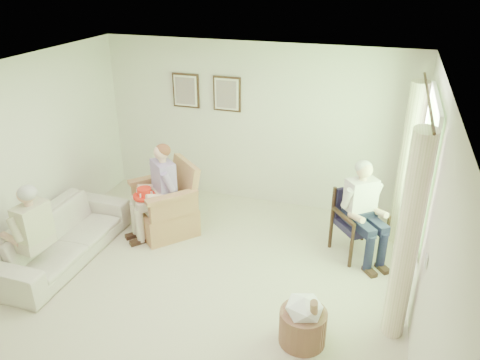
% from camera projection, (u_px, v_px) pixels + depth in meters
% --- Properties ---
extents(floor, '(5.50, 5.50, 0.00)m').
position_uv_depth(floor, '(189.00, 298.00, 5.60)').
color(floor, beige).
rests_on(floor, ground).
extents(back_wall, '(5.00, 0.04, 2.60)m').
position_uv_depth(back_wall, '(255.00, 125.00, 7.42)').
color(back_wall, silver).
rests_on(back_wall, ground).
extents(right_wall, '(0.04, 5.50, 2.60)m').
position_uv_depth(right_wall, '(429.00, 241.00, 4.35)').
color(right_wall, silver).
rests_on(right_wall, ground).
extents(ceiling, '(5.00, 5.50, 0.02)m').
position_uv_depth(ceiling, '(176.00, 82.00, 4.50)').
color(ceiling, white).
rests_on(ceiling, back_wall).
extents(window, '(0.13, 2.50, 1.63)m').
position_uv_depth(window, '(426.00, 164.00, 5.27)').
color(window, '#2D6B23').
rests_on(window, right_wall).
extents(curtain_left, '(0.34, 0.34, 2.30)m').
position_uv_depth(curtain_left, '(407.00, 239.00, 4.65)').
color(curtain_left, '#FEEAC6').
rests_on(curtain_left, ground).
extents(curtain_right, '(0.34, 0.34, 2.30)m').
position_uv_depth(curtain_right, '(407.00, 165.00, 6.34)').
color(curtain_right, '#FEEAC6').
rests_on(curtain_right, ground).
extents(framed_print_left, '(0.45, 0.05, 0.55)m').
position_uv_depth(framed_print_left, '(186.00, 91.00, 7.50)').
color(framed_print_left, '#382114').
rests_on(framed_print_left, back_wall).
extents(framed_print_right, '(0.45, 0.05, 0.55)m').
position_uv_depth(framed_print_right, '(227.00, 94.00, 7.31)').
color(framed_print_right, '#382114').
rests_on(framed_print_right, back_wall).
extents(wicker_armchair, '(0.83, 0.82, 1.05)m').
position_uv_depth(wicker_armchair, '(166.00, 210.00, 6.90)').
color(wicker_armchair, tan).
rests_on(wicker_armchair, ground).
extents(wood_armchair, '(0.59, 0.55, 0.91)m').
position_uv_depth(wood_armchair, '(360.00, 218.00, 6.34)').
color(wood_armchair, black).
rests_on(wood_armchair, ground).
extents(sofa, '(2.14, 0.84, 0.62)m').
position_uv_depth(sofa, '(62.00, 237.00, 6.25)').
color(sofa, beige).
rests_on(sofa, ground).
extents(person_wicker, '(0.40, 0.63, 1.36)m').
position_uv_depth(person_wicker, '(160.00, 186.00, 6.58)').
color(person_wicker, beige).
rests_on(person_wicker, ground).
extents(person_dark, '(0.40, 0.62, 1.33)m').
position_uv_depth(person_dark, '(361.00, 205.00, 6.09)').
color(person_dark, '#181B36').
rests_on(person_dark, ground).
extents(person_sofa, '(0.42, 0.63, 1.28)m').
position_uv_depth(person_sofa, '(29.00, 229.00, 5.63)').
color(person_sofa, beige).
rests_on(person_sofa, ground).
extents(red_hat, '(0.32, 0.32, 0.14)m').
position_uv_depth(red_hat, '(145.00, 194.00, 6.55)').
color(red_hat, red).
rests_on(red_hat, person_wicker).
extents(hatbox, '(0.62, 0.62, 0.73)m').
position_uv_depth(hatbox, '(303.00, 320.00, 4.85)').
color(hatbox, tan).
rests_on(hatbox, ground).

